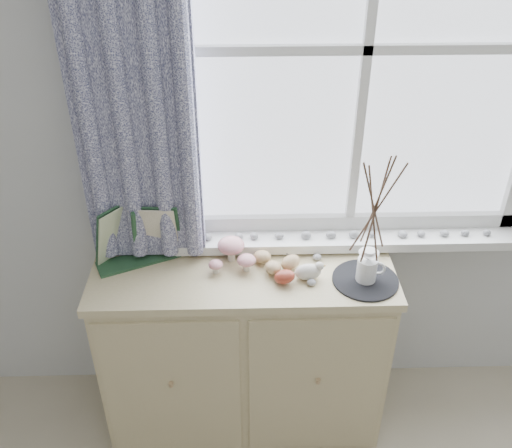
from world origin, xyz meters
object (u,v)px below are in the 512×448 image
toadstool_cluster (233,251)px  botanical_book (134,238)px  sideboard (244,348)px  twig_pitcher (375,206)px

toadstool_cluster → botanical_book: bearing=-179.6°
botanical_book → toadstool_cluster: botanical_book is taller
sideboard → toadstool_cluster: (-0.04, 0.05, 0.48)m
twig_pitcher → toadstool_cluster: bearing=-178.6°
sideboard → toadstool_cluster: size_ratio=6.46×
toadstool_cluster → twig_pitcher: (0.51, -0.13, 0.28)m
sideboard → twig_pitcher: bearing=-9.0°
sideboard → toadstool_cluster: bearing=127.9°
twig_pitcher → sideboard: bearing=-173.9°
botanical_book → toadstool_cluster: bearing=-23.7°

